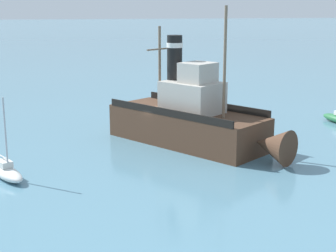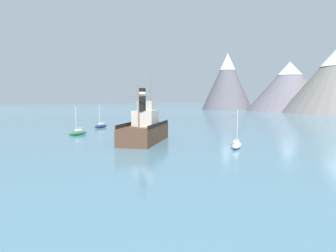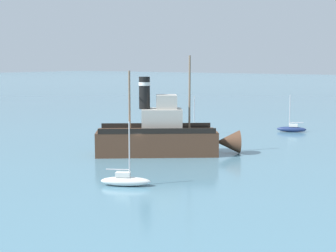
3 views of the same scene
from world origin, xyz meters
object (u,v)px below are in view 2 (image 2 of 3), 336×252
(old_tugboat, at_px, (146,129))
(sailboat_navy, at_px, (101,126))
(sailboat_white, at_px, (237,145))
(sailboat_green, at_px, (78,133))

(old_tugboat, bearing_deg, sailboat_navy, 168.54)
(old_tugboat, xyz_separation_m, sailboat_white, (12.42, 5.35, -1.40))
(sailboat_white, bearing_deg, sailboat_green, -159.44)
(old_tugboat, height_order, sailboat_navy, old_tugboat)
(sailboat_navy, bearing_deg, sailboat_white, 1.11)
(sailboat_navy, height_order, sailboat_green, same)
(sailboat_navy, distance_m, sailboat_green, 12.94)
(old_tugboat, relative_size, sailboat_green, 2.76)
(sailboat_navy, relative_size, sailboat_white, 1.00)
(old_tugboat, bearing_deg, sailboat_green, -161.96)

